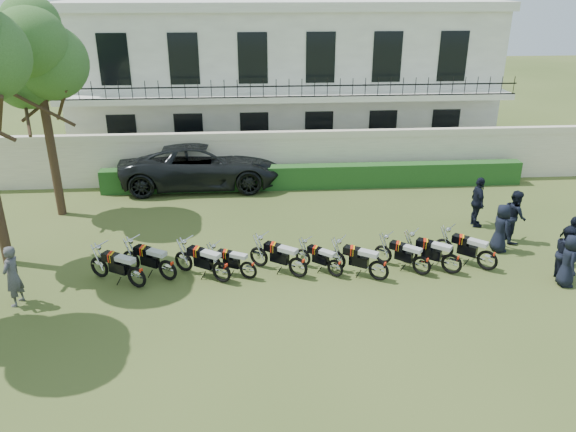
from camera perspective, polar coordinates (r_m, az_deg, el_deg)
name	(u,v)px	position (r m, az deg, el deg)	size (l,w,h in m)	color
ground	(310,267)	(17.62, 2.21, -5.22)	(100.00, 100.00, 0.00)	#3B4C1E
perimeter_wall	(290,157)	(24.56, 0.21, 6.05)	(30.00, 0.35, 2.30)	#F1E8CA
hedge	(315,177)	(24.11, 2.73, 4.02)	(18.00, 0.60, 1.00)	#1F4819
building	(281,76)	(29.80, -0.68, 14.07)	(20.40, 9.60, 7.40)	white
tree_west_near	(37,56)	(21.78, -24.17, 14.65)	(3.40, 3.20, 7.90)	#473323
motorcycle_0	(136,272)	(16.82, -15.16, -5.53)	(1.85, 1.12, 1.13)	black
motorcycle_1	(167,265)	(17.00, -12.16, -4.92)	(1.81, 1.14, 1.12)	black
motorcycle_2	(221,267)	(16.63, -6.79, -5.19)	(1.78, 1.22, 1.13)	black
motorcycle_3	(248,266)	(16.77, -4.06, -5.09)	(1.63, 0.90, 0.97)	black
motorcycle_4	(298,263)	(16.79, 1.04, -4.75)	(1.75, 1.23, 1.12)	black
motorcycle_5	(335,264)	(16.92, 4.84, -4.89)	(1.37, 1.21, 0.95)	black
motorcycle_6	(379,266)	(16.84, 9.24, -5.01)	(1.76, 1.16, 1.10)	black
motorcycle_7	(422,261)	(17.42, 13.47, -4.48)	(1.51, 1.30, 1.04)	black
motorcycle_8	(452,259)	(17.69, 16.34, -4.22)	(1.70, 1.29, 1.11)	black
motorcycle_9	(488,256)	(18.24, 19.65, -3.81)	(1.62, 1.43, 1.12)	black
suv	(202,164)	(24.56, -8.71, 5.25)	(3.17, 6.88, 1.91)	black
inspector	(13,276)	(17.04, -26.19, -5.49)	(0.64, 0.42, 1.76)	#525256
officer_0	(569,260)	(18.21, 26.62, -4.06)	(0.78, 0.51, 1.59)	black
officer_1	(566,253)	(18.54, 26.42, -3.38)	(0.82, 0.64, 1.69)	black
officer_2	(571,242)	(19.44, 26.83, -2.33)	(0.97, 0.40, 1.66)	black
officer_3	(501,228)	(19.59, 20.82, -1.14)	(0.80, 0.52, 1.63)	black
officer_4	(515,216)	(20.48, 22.03, 0.00)	(0.88, 0.69, 1.82)	black
officer_5	(478,202)	(21.25, 18.72, 1.34)	(1.09, 0.45, 1.85)	black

